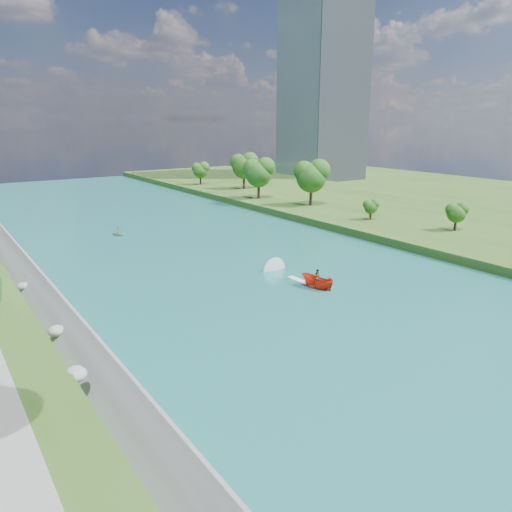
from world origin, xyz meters
TOP-DOWN VIEW (x-y plane):
  - ground at (0.00, 0.00)m, footprint 260.00×260.00m
  - river_water at (0.00, 20.00)m, footprint 55.00×240.00m
  - berm_east at (49.50, 20.00)m, footprint 44.00×240.00m
  - riprap_bank at (-25.85, 19.45)m, footprint 4.18×236.00m
  - office_tower at (82.50, 95.00)m, footprint 22.00×22.00m
  - trees_east at (37.51, 37.59)m, footprint 16.90×137.92m
  - motorboat at (4.45, 6.48)m, footprint 3.60×19.20m
  - raft at (-6.23, 46.86)m, footprint 2.58×3.07m

SIDE VIEW (x-z plane):
  - ground at x=0.00m, z-range 0.00..0.00m
  - river_water at x=0.00m, z-range 0.00..0.10m
  - raft at x=-6.23m, z-range -0.31..1.18m
  - berm_east at x=49.50m, z-range 0.00..1.50m
  - motorboat at x=4.45m, z-range -0.20..1.96m
  - riprap_bank at x=-25.85m, z-range -0.22..3.83m
  - trees_east at x=37.51m, z-range 0.84..12.65m
  - office_tower at x=82.50m, z-range 0.00..60.00m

